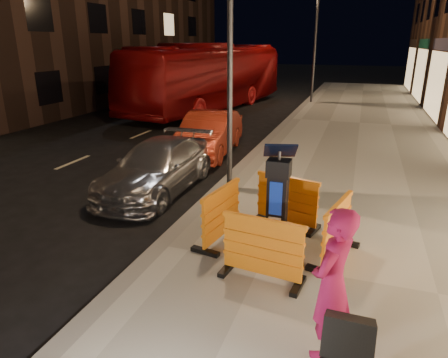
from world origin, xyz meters
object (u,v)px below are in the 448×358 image
(parking_kiosk, at_px, (277,201))
(barrier_kerbside, at_px, (221,214))
(barrier_back, at_px, (287,201))
(barrier_front, at_px, (263,249))
(bus_doubledecker, at_px, (210,109))
(man, at_px, (332,284))
(barrier_bldgside, at_px, (336,231))
(car_red, at_px, (209,154))
(car_silver, at_px, (159,190))

(parking_kiosk, xyz_separation_m, barrier_kerbside, (-0.95, 0.00, -0.38))
(barrier_back, relative_size, barrier_kerbside, 1.00)
(barrier_front, relative_size, bus_doubledecker, 0.10)
(bus_doubledecker, distance_m, man, 17.96)
(barrier_bldgside, distance_m, man, 2.16)
(parking_kiosk, xyz_separation_m, bus_doubledecker, (-6.52, 14.15, -1.01))
(bus_doubledecker, bearing_deg, barrier_back, -53.74)
(parking_kiosk, distance_m, barrier_kerbside, 1.02)
(car_red, xyz_separation_m, bus_doubledecker, (-3.17, 8.49, 0.00))
(parking_kiosk, distance_m, barrier_bldgside, 1.02)
(barrier_back, xyz_separation_m, man, (1.01, -3.07, 0.39))
(barrier_back, xyz_separation_m, barrier_bldgside, (0.95, -0.95, 0.00))
(car_silver, relative_size, man, 2.33)
(barrier_bldgside, height_order, car_red, barrier_bldgside)
(barrier_back, distance_m, barrier_kerbside, 1.34)
(barrier_front, height_order, barrier_back, same)
(car_silver, bearing_deg, parking_kiosk, -33.38)
(car_red, bearing_deg, barrier_kerbside, -72.56)
(car_red, bearing_deg, barrier_bldgside, -58.32)
(parking_kiosk, height_order, car_silver, parking_kiosk)
(barrier_front, relative_size, man, 0.71)
(barrier_bldgside, height_order, bus_doubledecker, bus_doubledecker)
(parking_kiosk, distance_m, car_red, 6.66)
(barrier_front, xyz_separation_m, man, (1.01, -1.17, 0.39))
(parking_kiosk, height_order, barrier_kerbside, parking_kiosk)
(barrier_kerbside, relative_size, man, 0.71)
(car_silver, bearing_deg, bus_doubledecker, 104.87)
(barrier_kerbside, bearing_deg, barrier_back, -35.03)
(barrier_bldgside, xyz_separation_m, car_silver, (-4.28, 2.19, -0.63))
(barrier_front, bearing_deg, bus_doubledecker, 120.32)
(parking_kiosk, distance_m, car_silver, 4.11)
(barrier_bldgside, distance_m, car_red, 7.14)
(parking_kiosk, height_order, barrier_bldgside, parking_kiosk)
(parking_kiosk, relative_size, barrier_bldgside, 1.40)
(barrier_bldgside, relative_size, car_silver, 0.31)
(parking_kiosk, height_order, man, man)
(bus_doubledecker, bearing_deg, car_silver, -65.10)
(barrier_bldgside, distance_m, bus_doubledecker, 16.01)
(barrier_kerbside, bearing_deg, bus_doubledecker, 31.45)
(barrier_back, height_order, barrier_kerbside, same)
(parking_kiosk, distance_m, barrier_back, 1.02)
(parking_kiosk, xyz_separation_m, barrier_front, (0.00, -0.95, -0.38))
(car_silver, height_order, bus_doubledecker, bus_doubledecker)
(barrier_bldgside, xyz_separation_m, bus_doubledecker, (-7.47, 14.15, -0.63))
(man, bearing_deg, parking_kiosk, -133.26)
(man, bearing_deg, car_silver, -113.60)
(car_silver, xyz_separation_m, car_red, (-0.02, 3.47, 0.00))
(car_red, bearing_deg, parking_kiosk, -64.92)
(barrier_front, bearing_deg, barrier_kerbside, 141.97)
(barrier_back, relative_size, man, 0.71)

